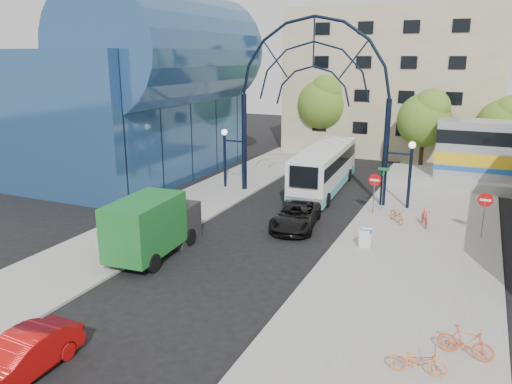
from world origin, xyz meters
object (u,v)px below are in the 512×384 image
at_px(gateway_arch, 313,72).
at_px(black_suv, 296,216).
at_px(tree_north_a, 426,117).
at_px(tree_north_c, 504,122).
at_px(city_bus, 324,168).
at_px(bike_near_b, 425,217).
at_px(green_truck, 154,225).
at_px(bike_near_a, 397,215).
at_px(red_sedan, 21,357).
at_px(stop_sign, 375,184).
at_px(do_not_enter_sign, 485,204).
at_px(street_name_sign, 383,180).
at_px(bike_far_a, 418,361).
at_px(tree_north_b, 324,101).
at_px(sandwich_board, 365,236).
at_px(bike_far_b, 466,342).

distance_m(gateway_arch, black_suv, 10.10).
height_order(tree_north_a, tree_north_c, tree_north_a).
bearing_deg(gateway_arch, city_bus, 83.98).
height_order(city_bus, bike_near_b, city_bus).
height_order(green_truck, bike_near_a, green_truck).
bearing_deg(tree_north_a, tree_north_c, 18.44).
distance_m(gateway_arch, red_sedan, 24.15).
distance_m(gateway_arch, stop_sign, 8.37).
bearing_deg(red_sedan, bike_near_a, 66.36).
xyz_separation_m(do_not_enter_sign, street_name_sign, (-5.80, 2.60, 0.15)).
distance_m(bike_near_a, bike_far_a, 14.88).
bearing_deg(tree_north_b, city_bus, -72.81).
xyz_separation_m(bike_near_a, bike_near_b, (1.55, -0.03, 0.06)).
xyz_separation_m(stop_sign, black_suv, (-3.58, -4.22, -1.29)).
bearing_deg(gateway_arch, bike_far_a, -62.27).
height_order(stop_sign, tree_north_a, tree_north_a).
bearing_deg(bike_near_b, bike_far_a, -101.91).
bearing_deg(green_truck, bike_near_b, 35.13).
height_order(tree_north_b, bike_far_a, tree_north_b).
height_order(gateway_arch, city_bus, gateway_arch).
distance_m(sandwich_board, bike_far_a, 10.48).
bearing_deg(do_not_enter_sign, city_bus, 148.69).
bearing_deg(bike_far_a, street_name_sign, 6.79).
relative_size(city_bus, bike_far_a, 6.62).
bearing_deg(bike_near_a, gateway_arch, 119.48).
height_order(city_bus, bike_far_b, city_bus).
xyz_separation_m(gateway_arch, bike_far_a, (9.36, -17.80, -7.98)).
height_order(stop_sign, tree_north_b, tree_north_b).
xyz_separation_m(gateway_arch, green_truck, (-3.78, -12.90, -7.03)).
distance_m(street_name_sign, bike_far_a, 16.99).
xyz_separation_m(stop_sign, sandwich_board, (0.80, -6.02, -1.25)).
relative_size(street_name_sign, black_suv, 0.56).
height_order(do_not_enter_sign, bike_far_a, do_not_enter_sign).
distance_m(city_bus, bike_far_b, 21.46).
height_order(tree_north_b, city_bus, tree_north_b).
bearing_deg(sandwich_board, city_bus, 116.82).
bearing_deg(city_bus, green_truck, -108.15).
bearing_deg(bike_near_b, bike_far_b, -95.73).
distance_m(tree_north_a, bike_near_b, 15.79).
relative_size(bike_near_b, bike_far_b, 0.95).
bearing_deg(tree_north_b, tree_north_a, -21.80).
relative_size(tree_north_b, tree_north_c, 1.23).
relative_size(tree_north_b, bike_far_a, 4.61).
bearing_deg(tree_north_a, tree_north_b, 158.20).
bearing_deg(bike_far_b, stop_sign, 30.46).
relative_size(gateway_arch, bike_near_a, 8.14).
xyz_separation_m(tree_north_c, bike_far_b, (-1.48, -30.16, -3.63)).
bearing_deg(bike_near_b, tree_north_b, 104.49).
bearing_deg(sandwich_board, black_suv, 157.58).
bearing_deg(gateway_arch, sandwich_board, -55.09).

